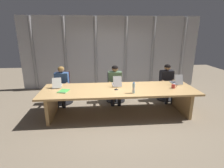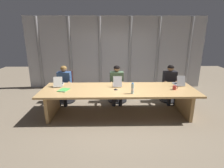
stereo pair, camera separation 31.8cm
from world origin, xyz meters
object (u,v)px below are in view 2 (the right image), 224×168
object	(u,v)px
person_left_end	(64,82)
spiral_notepad	(64,90)
laptop_left_mid	(117,84)
conference_mic_left_side	(116,89)
person_center	(170,82)
office_chair_left_end	(66,90)
office_chair_center	(169,90)
person_left_mid	(117,82)
laptop_center	(179,83)
coffee_mug_near	(175,88)
water_bottle_primary	(133,89)
laptop_left_end	(59,84)
office_chair_left_mid	(117,90)

from	to	relation	value
person_left_end	spiral_notepad	distance (m)	0.97
laptop_left_mid	conference_mic_left_side	size ratio (longest dim) A/B	3.81
person_center	office_chair_left_end	bearing A→B (deg)	-93.65
office_chair_center	person_left_mid	size ratio (longest dim) A/B	0.77
office_chair_left_end	laptop_center	bearing A→B (deg)	78.53
laptop_left_mid	laptop_center	size ratio (longest dim) A/B	1.03
office_chair_center	coffee_mug_near	distance (m)	1.19
office_chair_left_end	coffee_mug_near	xyz separation A→B (m)	(3.11, -1.08, 0.42)
person_left_mid	office_chair_center	bearing A→B (deg)	95.32
laptop_center	water_bottle_primary	world-z (taller)	laptop_center
coffee_mug_near	laptop_left_mid	bearing A→B (deg)	165.67
water_bottle_primary	coffee_mug_near	size ratio (longest dim) A/B	1.98
laptop_left_mid	conference_mic_left_side	distance (m)	0.38
coffee_mug_near	spiral_notepad	xyz separation A→B (m)	(-2.88, -0.02, -0.04)
person_left_end	person_center	world-z (taller)	person_center
laptop_left_end	person_center	world-z (taller)	person_center
office_chair_left_mid	conference_mic_left_side	size ratio (longest dim) A/B	8.24
office_chair_center	person_left_mid	distance (m)	1.76
office_chair_center	coffee_mug_near	size ratio (longest dim) A/B	6.53
water_bottle_primary	conference_mic_left_side	xyz separation A→B (m)	(-0.39, 0.30, -0.11)
coffee_mug_near	office_chair_left_end	bearing A→B (deg)	160.82
office_chair_center	spiral_notepad	bearing A→B (deg)	-63.60
coffee_mug_near	conference_mic_left_side	distance (m)	1.53
water_bottle_primary	office_chair_center	bearing A→B (deg)	44.54
laptop_center	office_chair_left_mid	size ratio (longest dim) A/B	0.45
laptop_left_end	office_chair_left_mid	size ratio (longest dim) A/B	0.52
person_left_mid	spiral_notepad	bearing A→B (deg)	-55.95
office_chair_left_mid	office_chair_center	bearing A→B (deg)	82.44
person_left_end	spiral_notepad	size ratio (longest dim) A/B	3.32
person_left_end	person_center	distance (m)	3.32
office_chair_center	water_bottle_primary	world-z (taller)	water_bottle_primary
office_chair_left_mid	office_chair_center	world-z (taller)	same
office_chair_left_mid	person_center	xyz separation A→B (m)	(1.65, -0.15, 0.33)
laptop_left_mid	person_center	bearing A→B (deg)	-73.21
laptop_center	water_bottle_primary	bearing A→B (deg)	113.15
laptop_left_end	coffee_mug_near	xyz separation A→B (m)	(3.12, -0.43, -0.00)
laptop_center	person_left_mid	world-z (taller)	person_left_mid
office_chair_center	coffee_mug_near	world-z (taller)	office_chair_center
office_chair_center	water_bottle_primary	bearing A→B (deg)	-38.28
laptop_left_end	office_chair_left_mid	distance (m)	1.85
person_left_mid	person_center	xyz separation A→B (m)	(1.68, -0.00, 0.00)
laptop_left_end	water_bottle_primary	size ratio (longest dim) A/B	1.71
person_center	water_bottle_primary	world-z (taller)	person_center
coffee_mug_near	spiral_notepad	bearing A→B (deg)	-179.68
person_left_end	water_bottle_primary	xyz separation A→B (m)	(1.97, -1.22, 0.19)
water_bottle_primary	office_chair_left_end	bearing A→B (deg)	145.03
conference_mic_left_side	laptop_left_end	bearing A→B (deg)	165.24
laptop_center	conference_mic_left_side	distance (m)	1.84
laptop_left_mid	office_chair_left_mid	size ratio (longest dim) A/B	0.46
spiral_notepad	office_chair_center	bearing A→B (deg)	35.13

